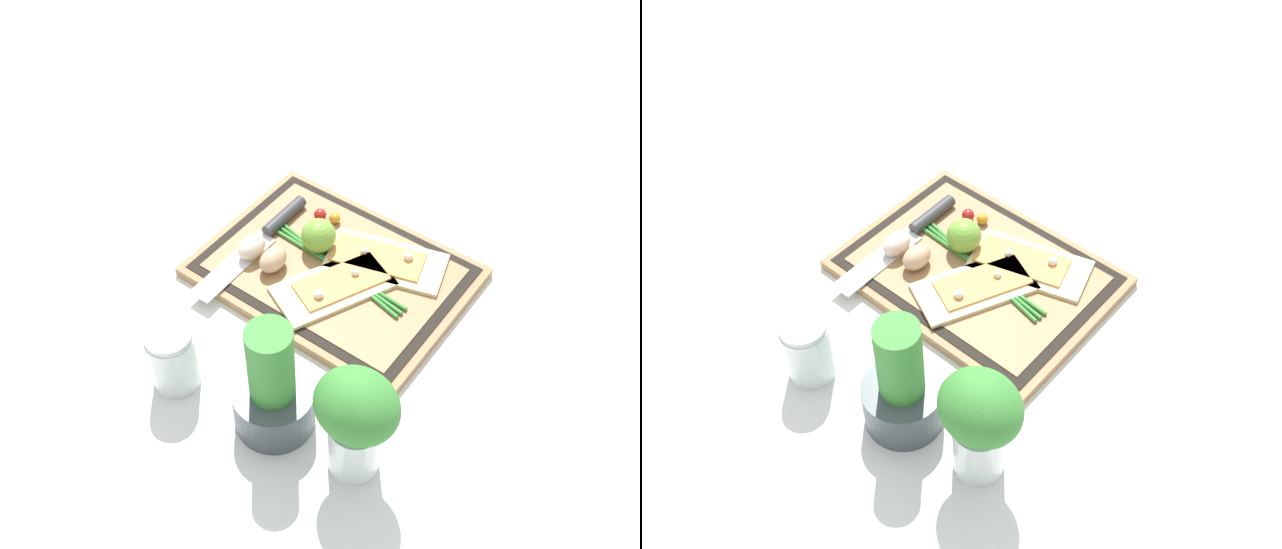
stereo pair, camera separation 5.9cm
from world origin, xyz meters
The scene contains 14 objects.
ground_plane centered at (0.00, 0.00, 0.00)m, with size 6.00×6.00×0.00m, color silver.
cutting_board centered at (0.00, 0.00, 0.01)m, with size 0.43×0.32×0.02m.
pizza_slice_near centered at (-0.06, -0.06, 0.03)m, with size 0.22×0.15×0.02m.
pizza_slice_far centered at (-0.03, 0.04, 0.03)m, with size 0.17×0.22×0.02m.
knife centered at (0.14, 0.00, 0.03)m, with size 0.04×0.28×0.02m.
egg_brown centered at (0.08, 0.06, 0.04)m, with size 0.04×0.05×0.04m, color tan.
egg_pink centered at (0.13, 0.06, 0.04)m, with size 0.04×0.05×0.04m, color beige.
lime centered at (0.05, -0.02, 0.05)m, with size 0.06×0.06×0.06m, color #70A838.
cherry_tomato_red centered at (0.09, -0.08, 0.03)m, with size 0.02×0.02×0.02m, color red.
cherry_tomato_yellow centered at (0.06, -0.09, 0.03)m, with size 0.02×0.02×0.02m, color orange.
scallion_bunch centered at (0.00, 0.00, 0.02)m, with size 0.30×0.07×0.01m.
herb_pot centered at (-0.10, 0.28, 0.07)m, with size 0.12×0.12×0.20m.
sauce_jar centered at (0.06, 0.31, 0.05)m, with size 0.07×0.07×0.11m.
herb_glass centered at (-0.23, 0.27, 0.11)m, with size 0.11×0.10×0.19m.
Camera 1 is at (-0.49, 0.70, 0.93)m, focal length 42.00 mm.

